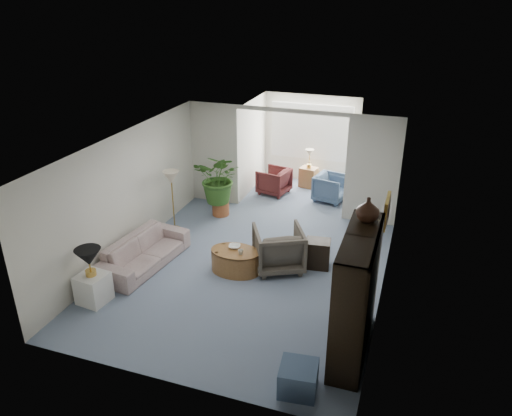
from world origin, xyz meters
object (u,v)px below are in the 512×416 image
at_px(table_lamp, 88,257).
at_px(coffee_bowl, 235,246).
at_px(coffee_cup, 241,252).
at_px(cabinet_urn, 368,209).
at_px(sofa, 144,252).
at_px(plant_pot, 221,208).
at_px(end_table, 93,288).
at_px(framed_picture, 387,211).
at_px(floor_lamp, 171,177).
at_px(side_table_dark, 318,254).
at_px(sunroom_table, 308,177).
at_px(entertainment_cabinet, 356,295).
at_px(ottoman, 298,378).
at_px(sunroom_chair_maroon, 274,181).
at_px(sunroom_chair_blue, 331,188).
at_px(coffee_table, 235,261).
at_px(wingback_chair, 279,249).

distance_m(table_lamp, coffee_bowl, 2.65).
height_order(coffee_cup, cabinet_urn, cabinet_urn).
distance_m(sofa, cabinet_urn, 4.60).
bearing_deg(plant_pot, end_table, -99.81).
relative_size(end_table, coffee_cup, 5.18).
bearing_deg(framed_picture, floor_lamp, 164.11).
distance_m(side_table_dark, sunroom_table, 4.19).
relative_size(end_table, floor_lamp, 1.45).
relative_size(entertainment_cabinet, ottoman, 3.83).
bearing_deg(sunroom_chair_maroon, sunroom_chair_blue, 101.73).
distance_m(cabinet_urn, sunroom_chair_blue, 5.45).
height_order(side_table_dark, sunroom_chair_maroon, sunroom_chair_maroon).
height_order(coffee_cup, entertainment_cabinet, entertainment_cabinet).
xyz_separation_m(coffee_table, sunroom_table, (0.29, 4.72, 0.05)).
height_order(sofa, end_table, sofa).
bearing_deg(framed_picture, coffee_table, 177.97).
bearing_deg(table_lamp, sunroom_chair_blue, 62.22).
distance_m(coffee_table, sunroom_table, 4.73).
xyz_separation_m(coffee_bowl, sunroom_table, (0.34, 4.62, -0.21)).
relative_size(end_table, cabinet_urn, 1.48).
bearing_deg(framed_picture, plant_pot, 148.79).
distance_m(sunroom_chair_maroon, sunroom_table, 1.06).
bearing_deg(ottoman, entertainment_cabinet, 62.95).
distance_m(sofa, end_table, 1.37).
height_order(wingback_chair, cabinet_urn, cabinet_urn).
distance_m(end_table, coffee_table, 2.59).
relative_size(end_table, sunroom_chair_blue, 0.69).
bearing_deg(entertainment_cabinet, sofa, 164.71).
distance_m(plant_pot, sunroom_chair_blue, 2.86).
bearing_deg(end_table, ottoman, -12.60).
xyz_separation_m(framed_picture, ottoman, (-0.77, -2.47, -1.50)).
relative_size(table_lamp, wingback_chair, 0.48).
bearing_deg(coffee_table, sunroom_chair_maroon, 96.57).
bearing_deg(sunroom_chair_maroon, sofa, -4.87).
bearing_deg(entertainment_cabinet, ottoman, -117.05).
height_order(framed_picture, plant_pot, framed_picture).
xyz_separation_m(floor_lamp, coffee_table, (1.92, -1.21, -1.02)).
bearing_deg(ottoman, sunroom_chair_blue, 97.42).
relative_size(floor_lamp, side_table_dark, 0.65).
bearing_deg(coffee_table, table_lamp, -138.81).
distance_m(coffee_cup, sunroom_chair_maroon, 4.12).
relative_size(table_lamp, coffee_table, 0.46).
height_order(cabinet_urn, ottoman, cabinet_urn).
xyz_separation_m(end_table, sunroom_chair_blue, (2.99, 5.67, 0.08)).
distance_m(framed_picture, sunroom_chair_maroon, 5.30).
bearing_deg(end_table, sunroom_chair_blue, 62.22).
bearing_deg(wingback_chair, plant_pot, -71.04).
distance_m(entertainment_cabinet, cabinet_urn, 1.24).
xyz_separation_m(coffee_table, plant_pot, (-1.26, 2.28, -0.07)).
distance_m(wingback_chair, entertainment_cabinet, 2.60).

